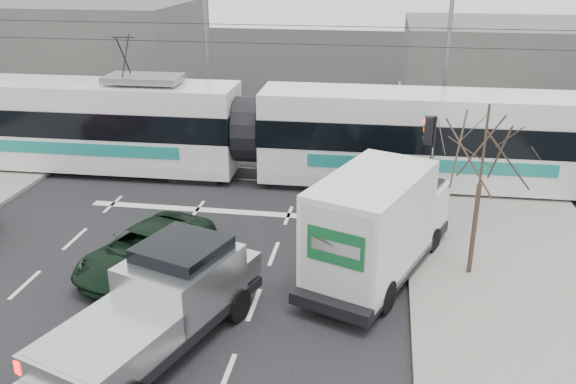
# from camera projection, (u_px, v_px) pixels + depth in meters

# --- Properties ---
(ground) EXTENTS (120.00, 120.00, 0.00)m
(ground) POSITION_uv_depth(u_px,v_px,m) (193.00, 299.00, 16.70)
(ground) COLOR black
(ground) RESTS_ON ground
(sidewalk_right) EXTENTS (6.00, 60.00, 0.15)m
(sidewalk_right) POSITION_uv_depth(u_px,v_px,m) (537.00, 327.00, 15.37)
(sidewalk_right) COLOR gray
(sidewalk_right) RESTS_ON ground
(rails) EXTENTS (60.00, 1.60, 0.03)m
(rails) POSITION_uv_depth(u_px,v_px,m) (264.00, 175.00, 25.87)
(rails) COLOR #33302D
(rails) RESTS_ON ground
(building_left) EXTENTS (14.00, 10.00, 6.00)m
(building_left) POSITION_uv_depth(u_px,v_px,m) (79.00, 52.00, 37.79)
(building_left) COLOR #635D59
(building_left) RESTS_ON ground
(building_right) EXTENTS (12.00, 10.00, 5.00)m
(building_right) POSITION_uv_depth(u_px,v_px,m) (507.00, 66.00, 36.04)
(building_right) COLOR #635D59
(building_right) RESTS_ON ground
(bare_tree) EXTENTS (2.40, 2.40, 5.00)m
(bare_tree) POSITION_uv_depth(u_px,v_px,m) (484.00, 153.00, 16.48)
(bare_tree) COLOR #47382B
(bare_tree) RESTS_ON ground
(traffic_signal) EXTENTS (0.44, 0.44, 3.60)m
(traffic_signal) POSITION_uv_depth(u_px,v_px,m) (429.00, 145.00, 20.70)
(traffic_signal) COLOR black
(traffic_signal) RESTS_ON ground
(street_lamp_near) EXTENTS (2.38, 0.25, 9.00)m
(street_lamp_near) POSITION_uv_depth(u_px,v_px,m) (444.00, 43.00, 26.58)
(street_lamp_near) COLOR slate
(street_lamp_near) RESTS_ON ground
(street_lamp_far) EXTENTS (2.38, 0.25, 9.00)m
(street_lamp_far) POSITION_uv_depth(u_px,v_px,m) (202.00, 32.00, 30.08)
(street_lamp_far) COLOR slate
(street_lamp_far) RESTS_ON ground
(catenary) EXTENTS (60.00, 0.20, 7.00)m
(catenary) POSITION_uv_depth(u_px,v_px,m) (262.00, 84.00, 24.43)
(catenary) COLOR black
(catenary) RESTS_ON ground
(tram) EXTENTS (27.78, 3.15, 5.66)m
(tram) POSITION_uv_depth(u_px,v_px,m) (248.00, 131.00, 24.91)
(tram) COLOR white
(tram) RESTS_ON ground
(silver_pickup) EXTENTS (4.18, 6.76, 2.33)m
(silver_pickup) POSITION_uv_depth(u_px,v_px,m) (163.00, 301.00, 14.49)
(silver_pickup) COLOR black
(silver_pickup) RESTS_ON ground
(box_truck) EXTENTS (4.47, 6.87, 3.25)m
(box_truck) POSITION_uv_depth(u_px,v_px,m) (378.00, 225.00, 17.39)
(box_truck) COLOR black
(box_truck) RESTS_ON ground
(navy_pickup) EXTENTS (2.53, 5.57, 2.27)m
(navy_pickup) POSITION_uv_depth(u_px,v_px,m) (387.00, 203.00, 20.16)
(navy_pickup) COLOR black
(navy_pickup) RESTS_ON ground
(green_car) EXTENTS (3.61, 5.17, 1.31)m
(green_car) POSITION_uv_depth(u_px,v_px,m) (146.00, 250.00, 18.04)
(green_car) COLOR black
(green_car) RESTS_ON ground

